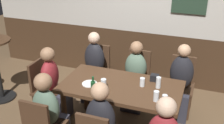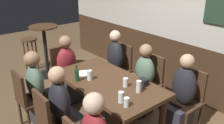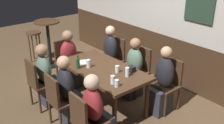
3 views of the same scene
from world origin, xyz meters
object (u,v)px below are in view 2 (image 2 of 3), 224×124
at_px(person_head_west, 69,74).
at_px(plate_white_large, 84,73).
at_px(person_mid_near, 65,116).
at_px(highball_clear, 121,98).
at_px(pint_glass_amber, 139,87).
at_px(chair_mid_far, 149,80).
at_px(chair_head_west, 64,69).
at_px(chair_left_far, 120,66).
at_px(chair_mid_near, 52,121).
at_px(chair_right_far, 187,97).
at_px(beer_glass_half, 90,76).
at_px(person_left_near, 40,94).
at_px(person_left_far, 113,69).
at_px(side_bar_table, 45,47).
at_px(person_right_far, 180,102).
at_px(dining_table, 108,87).
at_px(pint_glass_pale, 125,83).
at_px(bar_stool, 30,46).
at_px(beer_bottle_green, 77,75).
at_px(tumbler_short, 127,103).
at_px(person_mid_far, 142,85).
at_px(condiment_caddy, 143,82).
at_px(chair_left_near, 29,97).

xyz_separation_m(person_head_west, plate_white_large, (0.64, -0.12, 0.27)).
distance_m(person_mid_near, highball_clear, 0.75).
bearing_deg(pint_glass_amber, person_head_west, -176.10).
relative_size(chair_mid_far, pint_glass_amber, 5.84).
bearing_deg(chair_head_west, pint_glass_amber, 3.52).
bearing_deg(chair_left_far, chair_mid_near, -67.36).
distance_m(chair_mid_near, chair_left_far, 1.80).
bearing_deg(chair_right_far, person_mid_near, -114.81).
bearing_deg(beer_glass_half, person_mid_near, -70.12).
distance_m(chair_mid_far, person_left_near, 1.65).
relative_size(person_left_far, beer_glass_half, 8.56).
bearing_deg(side_bar_table, person_left_near, -28.44).
bearing_deg(person_right_far, chair_mid_near, -114.81).
distance_m(dining_table, side_bar_table, 2.18).
bearing_deg(pint_glass_pale, beer_glass_half, -152.06).
distance_m(highball_clear, plate_white_large, 0.91).
bearing_deg(chair_mid_near, chair_left_far, 112.64).
bearing_deg(person_head_west, person_left_far, 62.57).
bearing_deg(bar_stool, beer_bottle_green, -7.14).
distance_m(chair_mid_far, person_left_far, 0.71).
xyz_separation_m(chair_left_far, person_left_far, (-0.00, -0.16, -0.01)).
bearing_deg(side_bar_table, beer_bottle_green, -13.12).
bearing_deg(dining_table, tumbler_short, -20.57).
bearing_deg(person_left_near, pint_glass_amber, 33.63).
bearing_deg(chair_right_far, beer_glass_half, -131.47).
height_order(chair_mid_far, person_mid_far, person_mid_far).
relative_size(person_left_near, beer_bottle_green, 4.87).
bearing_deg(condiment_caddy, person_right_far, 51.74).
xyz_separation_m(chair_left_near, plate_white_large, (0.29, 0.72, 0.25)).
xyz_separation_m(person_left_near, tumbler_short, (1.30, 0.44, 0.31)).
relative_size(chair_left_far, person_right_far, 0.77).
xyz_separation_m(person_head_west, pint_glass_pale, (1.30, 0.08, 0.31)).
xyz_separation_m(beer_glass_half, side_bar_table, (-1.99, 0.30, -0.18)).
bearing_deg(person_mid_far, person_left_near, -117.44).
height_order(person_head_west, beer_bottle_green, person_head_west).
height_order(person_right_far, highball_clear, person_right_far).
bearing_deg(person_mid_far, chair_left_far, 166.69).
bearing_deg(person_left_near, chair_right_far, 47.24).
xyz_separation_m(chair_mid_far, tumbler_short, (0.61, -1.06, 0.29)).
distance_m(chair_head_west, beer_glass_half, 1.08).
bearing_deg(person_right_far, chair_left_far, 173.31).
height_order(highball_clear, pint_glass_amber, pint_glass_amber).
xyz_separation_m(tumbler_short, plate_white_large, (-1.01, 0.11, -0.04)).
relative_size(person_mid_near, beer_glass_half, 8.40).
distance_m(person_mid_far, tumbler_short, 1.13).
xyz_separation_m(person_left_near, beer_bottle_green, (0.43, 0.36, 0.35)).
bearing_deg(pint_glass_pale, chair_head_west, -177.07).
height_order(pint_glass_pale, pint_glass_amber, pint_glass_amber).
height_order(person_head_west, bar_stool, person_head_west).
bearing_deg(bar_stool, person_right_far, 11.61).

